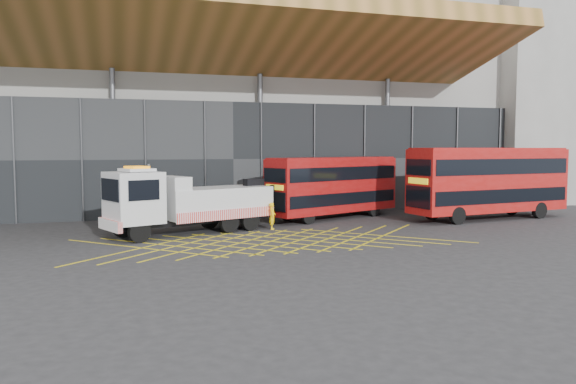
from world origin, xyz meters
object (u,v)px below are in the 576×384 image
object	(u,v)px
bus_second	(489,180)
worker	(272,216)
recovery_truck	(186,202)
bus_towed	(333,185)

from	to	relation	value
bus_second	worker	bearing A→B (deg)	173.86
recovery_truck	bus_towed	size ratio (longest dim) A/B	1.07
bus_second	bus_towed	bearing A→B (deg)	153.45
bus_towed	worker	bearing A→B (deg)	-167.69
recovery_truck	bus_second	world-z (taller)	bus_second
bus_towed	bus_second	bearing A→B (deg)	-41.85
bus_towed	worker	xyz separation A→B (m)	(-5.34, -3.79, -1.51)
recovery_truck	worker	distance (m)	5.13
recovery_truck	worker	world-z (taller)	recovery_truck
worker	bus_towed	bearing A→B (deg)	-35.02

